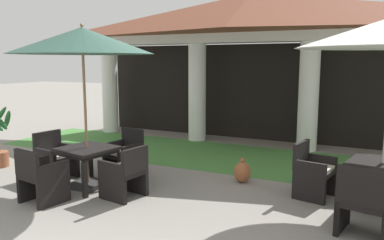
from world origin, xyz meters
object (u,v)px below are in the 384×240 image
patio_umbrella_near_foreground (82,42)px  patio_chair_mid_left_south (365,204)px  patio_chair_near_foreground_west (55,157)px  terracotta_urn (242,172)px  patio_table_mid_left (383,169)px  patio_chair_near_foreground_north (125,154)px  patio_chair_near_foreground_south (41,177)px  patio_chair_near_foreground_east (125,173)px  patio_table_near_foreground (87,153)px  patio_chair_mid_left_west (313,172)px

patio_umbrella_near_foreground → patio_chair_mid_left_south: (4.41, -0.00, -2.07)m
patio_chair_near_foreground_west → patio_chair_mid_left_south: patio_chair_mid_left_south is taller
patio_chair_mid_left_south → terracotta_urn: size_ratio=2.02×
patio_table_mid_left → patio_chair_near_foreground_north: bearing=-178.5°
patio_chair_near_foreground_south → terracotta_urn: 3.41m
patio_chair_near_foreground_east → patio_table_mid_left: (3.71, 1.15, 0.24)m
patio_chair_near_foreground_west → terracotta_urn: patio_chair_near_foreground_west is taller
patio_table_near_foreground → terracotta_urn: size_ratio=2.14×
patio_umbrella_near_foreground → patio_table_mid_left: size_ratio=2.57×
patio_chair_near_foreground_west → patio_table_mid_left: size_ratio=0.80×
patio_chair_near_foreground_south → terracotta_urn: size_ratio=1.89×
patio_chair_near_foreground_east → patio_table_near_foreground: bearing=90.0°
patio_chair_near_foreground_north → patio_chair_near_foreground_west: size_ratio=1.01×
patio_chair_near_foreground_east → terracotta_urn: bearing=-33.6°
patio_table_mid_left → patio_chair_mid_left_west: bearing=168.9°
patio_chair_near_foreground_west → terracotta_urn: (3.24, 1.29, -0.21)m
patio_chair_near_foreground_east → patio_chair_mid_left_south: patio_chair_mid_left_south is taller
patio_table_near_foreground → patio_chair_near_foreground_east: size_ratio=1.16×
patio_chair_near_foreground_east → patio_table_mid_left: bearing=-63.6°
patio_umbrella_near_foreground → patio_table_mid_left: 5.07m
patio_chair_mid_left_south → terracotta_urn: 2.52m
patio_chair_near_foreground_north → terracotta_urn: size_ratio=1.92×
patio_umbrella_near_foreground → patio_chair_near_foreground_west: patio_umbrella_near_foreground is taller
patio_chair_mid_left_west → patio_table_mid_left: bearing=90.0°
patio_chair_near_foreground_west → terracotta_urn: size_ratio=1.90×
patio_table_mid_left → terracotta_urn: size_ratio=2.37×
patio_table_near_foreground → patio_chair_near_foreground_south: bearing=-99.1°
patio_chair_near_foreground_north → patio_table_mid_left: (4.46, 0.11, 0.23)m
patio_umbrella_near_foreground → terracotta_urn: size_ratio=6.09×
patio_table_mid_left → patio_chair_mid_left_west: (-1.01, 0.20, -0.22)m
patio_umbrella_near_foreground → patio_chair_mid_left_west: 4.33m
patio_umbrella_near_foreground → patio_chair_mid_left_west: patio_umbrella_near_foreground is taller
patio_umbrella_near_foreground → patio_chair_near_foreground_east: (0.89, -0.14, -2.09)m
patio_chair_near_foreground_north → patio_table_mid_left: size_ratio=0.81×
terracotta_urn → patio_table_mid_left: bearing=-10.5°
patio_table_mid_left → patio_chair_near_foreground_west: bearing=-171.1°
patio_umbrella_near_foreground → patio_chair_near_foreground_north: size_ratio=3.18×
patio_table_near_foreground → terracotta_urn: 2.77m
patio_chair_near_foreground_east → patio_chair_near_foreground_west: bearing=90.0°
patio_chair_mid_left_south → terracotta_urn: bearing=156.4°
patio_table_mid_left → patio_umbrella_near_foreground: bearing=-167.6°
patio_umbrella_near_foreground → patio_chair_near_foreground_west: size_ratio=3.20×
patio_umbrella_near_foreground → patio_chair_mid_left_south: bearing=-0.0°
patio_chair_near_foreground_north → patio_chair_near_foreground_west: 1.28m
patio_chair_near_foreground_east → patio_chair_mid_left_south: (3.52, 0.14, 0.02)m
patio_chair_near_foreground_north → patio_chair_near_foreground_east: patio_chair_near_foreground_north is taller
patio_chair_mid_left_south → terracotta_urn: (-2.07, 1.43, -0.23)m
patio_chair_mid_left_south → patio_chair_near_foreground_west: bearing=-170.4°
patio_chair_near_foreground_west → patio_chair_mid_left_south: bearing=97.5°
patio_chair_near_foreground_south → patio_chair_mid_left_west: 4.29m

